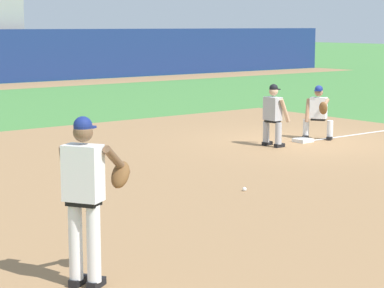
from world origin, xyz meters
name	(u,v)px	position (x,y,z in m)	size (l,w,h in m)	color
ground_plane	(303,142)	(0.00, 0.00, 0.00)	(160.00, 160.00, 0.00)	#47843D
infield_dirt_patch	(236,187)	(-4.63, -2.80, 0.00)	(18.00, 18.00, 0.01)	#9E754C
first_base_bag	(303,140)	(0.00, 0.00, 0.04)	(0.38, 0.38, 0.09)	white
baseball	(244,189)	(-4.74, -3.15, 0.04)	(0.07, 0.07, 0.07)	white
pitcher	(87,191)	(-9.22, -5.60, 1.06)	(0.84, 0.57, 1.86)	black
first_baseman	(319,110)	(0.59, 0.06, 0.73)	(0.82, 1.02, 1.34)	black
baserunner	(273,113)	(-1.03, -0.01, 0.79)	(0.44, 0.59, 1.46)	black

